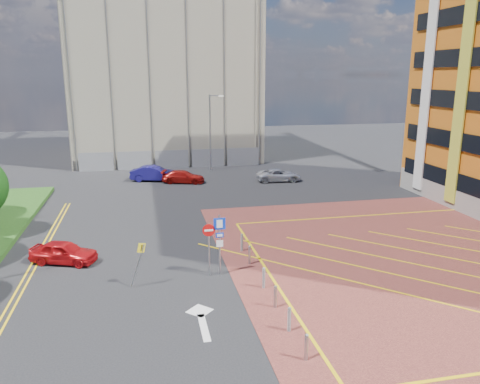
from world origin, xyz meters
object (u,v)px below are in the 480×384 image
object	(u,v)px
car_red_back	(183,177)
sign_cluster	(216,239)
warning_sign	(139,259)
car_red_left	(64,252)
lamp_back	(211,130)
car_blue_back	(154,173)
car_silver_back	(279,175)

from	to	relation	value
car_red_back	sign_cluster	bearing A→B (deg)	-164.55
warning_sign	car_red_left	bearing A→B (deg)	136.08
lamp_back	car_blue_back	distance (m)	8.26
lamp_back	car_red_back	distance (m)	7.52
sign_cluster	warning_sign	bearing A→B (deg)	-170.97
sign_cluster	car_silver_back	bearing A→B (deg)	65.33
car_blue_back	car_red_back	distance (m)	3.04
lamp_back	warning_sign	bearing A→B (deg)	-105.37
lamp_back	car_red_left	xyz separation A→B (m)	(-11.65, -23.71, -3.75)
car_red_left	sign_cluster	bearing A→B (deg)	-92.60
sign_cluster	car_silver_back	world-z (taller)	sign_cluster
lamp_back	car_red_left	distance (m)	26.68
sign_cluster	car_blue_back	size ratio (longest dim) A/B	0.72
lamp_back	car_blue_back	world-z (taller)	lamp_back
car_silver_back	lamp_back	bearing A→B (deg)	43.84
lamp_back	warning_sign	distance (m)	28.79
car_red_left	car_red_back	distance (m)	19.98
car_blue_back	car_silver_back	bearing A→B (deg)	-88.35
warning_sign	car_silver_back	xyz separation A→B (m)	(13.16, 20.96, -0.83)
sign_cluster	car_red_back	xyz separation A→B (m)	(0.27, 21.55, -1.37)
car_blue_back	car_silver_back	xyz separation A→B (m)	(11.77, -2.59, -0.14)
sign_cluster	car_blue_back	xyz separation A→B (m)	(-2.42, 22.95, -1.22)
car_red_back	car_red_left	bearing A→B (deg)	172.12
car_silver_back	sign_cluster	bearing A→B (deg)	159.28
sign_cluster	car_red_back	distance (m)	21.59
car_blue_back	warning_sign	bearing A→B (deg)	-169.30
car_red_left	car_blue_back	bearing A→B (deg)	4.67
lamp_back	car_red_back	world-z (taller)	lamp_back
car_red_back	car_silver_back	world-z (taller)	car_silver_back
car_red_back	car_silver_back	distance (m)	9.15
car_red_left	lamp_back	bearing A→B (deg)	-6.00
lamp_back	warning_sign	world-z (taller)	lamp_back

